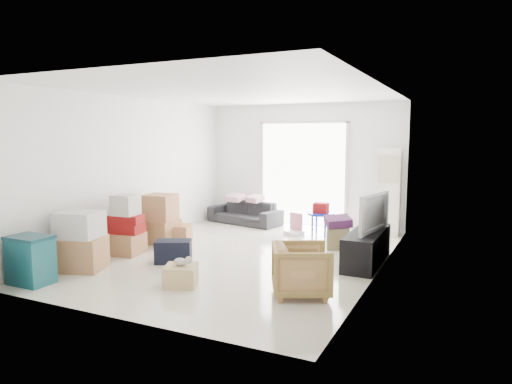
{
  "coord_description": "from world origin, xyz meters",
  "views": [
    {
      "loc": [
        3.41,
        -6.68,
        1.99
      ],
      "look_at": [
        0.16,
        0.2,
        1.05
      ],
      "focal_mm": 32.0,
      "sensor_mm": 36.0,
      "label": 1
    }
  ],
  "objects_px": {
    "sofa": "(245,209)",
    "wood_crate": "(181,276)",
    "television": "(367,227)",
    "storage_bins": "(31,260)",
    "tv_console": "(367,247)",
    "ottoman": "(338,238)",
    "kids_table": "(321,212)",
    "armchair": "(302,267)",
    "ac_tower": "(389,192)"
  },
  "relations": [
    {
      "from": "sofa",
      "to": "wood_crate",
      "type": "bearing_deg",
      "value": -62.69
    },
    {
      "from": "television",
      "to": "storage_bins",
      "type": "height_order",
      "value": "storage_bins"
    },
    {
      "from": "storage_bins",
      "to": "tv_console",
      "type": "bearing_deg",
      "value": 36.98
    },
    {
      "from": "ottoman",
      "to": "kids_table",
      "type": "xyz_separation_m",
      "value": [
        -0.6,
        0.92,
        0.28
      ]
    },
    {
      "from": "storage_bins",
      "to": "kids_table",
      "type": "height_order",
      "value": "same"
    },
    {
      "from": "armchair",
      "to": "sofa",
      "type": "bearing_deg",
      "value": 9.4
    },
    {
      "from": "wood_crate",
      "to": "storage_bins",
      "type": "bearing_deg",
      "value": -157.13
    },
    {
      "from": "sofa",
      "to": "storage_bins",
      "type": "xyz_separation_m",
      "value": [
        -0.69,
        -5.07,
        -0.01
      ]
    },
    {
      "from": "ac_tower",
      "to": "sofa",
      "type": "bearing_deg",
      "value": -177.29
    },
    {
      "from": "tv_console",
      "to": "kids_table",
      "type": "height_order",
      "value": "kids_table"
    },
    {
      "from": "tv_console",
      "to": "sofa",
      "type": "distance_m",
      "value": 3.86
    },
    {
      "from": "tv_console",
      "to": "sofa",
      "type": "bearing_deg",
      "value": 146.42
    },
    {
      "from": "sofa",
      "to": "wood_crate",
      "type": "relative_size",
      "value": 4.15
    },
    {
      "from": "ottoman",
      "to": "ac_tower",
      "type": "bearing_deg",
      "value": 67.98
    },
    {
      "from": "wood_crate",
      "to": "ottoman",
      "type": "bearing_deg",
      "value": 65.0
    },
    {
      "from": "ottoman",
      "to": "sofa",
      "type": "bearing_deg",
      "value": 151.5
    },
    {
      "from": "ac_tower",
      "to": "kids_table",
      "type": "xyz_separation_m",
      "value": [
        -1.22,
        -0.62,
        -0.4
      ]
    },
    {
      "from": "sofa",
      "to": "armchair",
      "type": "height_order",
      "value": "armchair"
    },
    {
      "from": "armchair",
      "to": "ottoman",
      "type": "relative_size",
      "value": 1.86
    },
    {
      "from": "television",
      "to": "storage_bins",
      "type": "distance_m",
      "value": 4.89
    },
    {
      "from": "sofa",
      "to": "ottoman",
      "type": "height_order",
      "value": "sofa"
    },
    {
      "from": "sofa",
      "to": "kids_table",
      "type": "height_order",
      "value": "sofa"
    },
    {
      "from": "tv_console",
      "to": "kids_table",
      "type": "distance_m",
      "value": 2.11
    },
    {
      "from": "sofa",
      "to": "storage_bins",
      "type": "distance_m",
      "value": 5.12
    },
    {
      "from": "storage_bins",
      "to": "armchair",
      "type": "bearing_deg",
      "value": 18.2
    },
    {
      "from": "ac_tower",
      "to": "tv_console",
      "type": "xyz_separation_m",
      "value": [
        0.05,
        -2.28,
        -0.62
      ]
    },
    {
      "from": "tv_console",
      "to": "storage_bins",
      "type": "bearing_deg",
      "value": -143.02
    },
    {
      "from": "tv_console",
      "to": "kids_table",
      "type": "relative_size",
      "value": 2.36
    },
    {
      "from": "sofa",
      "to": "kids_table",
      "type": "bearing_deg",
      "value": -1.76
    },
    {
      "from": "kids_table",
      "to": "wood_crate",
      "type": "xyz_separation_m",
      "value": [
        -0.75,
        -3.81,
        -0.33
      ]
    },
    {
      "from": "sofa",
      "to": "ottoman",
      "type": "xyz_separation_m",
      "value": [
        2.55,
        -1.38,
        -0.14
      ]
    },
    {
      "from": "ac_tower",
      "to": "television",
      "type": "distance_m",
      "value": 2.3
    },
    {
      "from": "tv_console",
      "to": "armchair",
      "type": "height_order",
      "value": "armchair"
    },
    {
      "from": "television",
      "to": "wood_crate",
      "type": "height_order",
      "value": "television"
    },
    {
      "from": "tv_console",
      "to": "storage_bins",
      "type": "height_order",
      "value": "storage_bins"
    },
    {
      "from": "sofa",
      "to": "ottoman",
      "type": "bearing_deg",
      "value": -16.79
    },
    {
      "from": "storage_bins",
      "to": "ottoman",
      "type": "height_order",
      "value": "storage_bins"
    },
    {
      "from": "tv_console",
      "to": "wood_crate",
      "type": "relative_size",
      "value": 3.74
    },
    {
      "from": "ac_tower",
      "to": "tv_console",
      "type": "relative_size",
      "value": 1.13
    },
    {
      "from": "ac_tower",
      "to": "sofa",
      "type": "distance_m",
      "value": 3.21
    },
    {
      "from": "tv_console",
      "to": "armchair",
      "type": "relative_size",
      "value": 2.16
    },
    {
      "from": "television",
      "to": "storage_bins",
      "type": "bearing_deg",
      "value": 138.06
    },
    {
      "from": "storage_bins",
      "to": "wood_crate",
      "type": "relative_size",
      "value": 1.59
    },
    {
      "from": "armchair",
      "to": "ac_tower",
      "type": "bearing_deg",
      "value": -31.25
    },
    {
      "from": "armchair",
      "to": "storage_bins",
      "type": "bearing_deg",
      "value": 82.4
    },
    {
      "from": "ac_tower",
      "to": "ottoman",
      "type": "bearing_deg",
      "value": -112.02
    },
    {
      "from": "ac_tower",
      "to": "kids_table",
      "type": "distance_m",
      "value": 1.42
    },
    {
      "from": "tv_console",
      "to": "wood_crate",
      "type": "distance_m",
      "value": 2.95
    },
    {
      "from": "tv_console",
      "to": "ac_tower",
      "type": "bearing_deg",
      "value": 91.25
    },
    {
      "from": "storage_bins",
      "to": "kids_table",
      "type": "relative_size",
      "value": 1.0
    }
  ]
}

